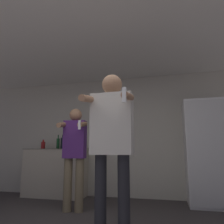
{
  "coord_description": "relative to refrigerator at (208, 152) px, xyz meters",
  "views": [
    {
      "loc": [
        0.97,
        -1.65,
        0.9
      ],
      "look_at": [
        0.38,
        0.64,
        1.35
      ],
      "focal_mm": 35.0,
      "sensor_mm": 36.0,
      "label": 1
    }
  ],
  "objects": [
    {
      "name": "wall_back",
      "position": [
        -1.65,
        0.37,
        0.35
      ],
      "size": [
        7.0,
        0.06,
        2.55
      ],
      "color": "beige",
      "rests_on": "ground_plane"
    },
    {
      "name": "ceiling_slab",
      "position": [
        -1.65,
        -1.14,
        1.65
      ],
      "size": [
        7.0,
        3.5,
        0.05
      ],
      "color": "silver",
      "rests_on": "wall_back"
    },
    {
      "name": "refrigerator",
      "position": [
        0.0,
        0.0,
        0.0
      ],
      "size": [
        0.78,
        0.72,
        1.84
      ],
      "color": "white",
      "rests_on": "ground_plane"
    },
    {
      "name": "counter",
      "position": [
        -3.05,
        0.08,
        -0.42
      ],
      "size": [
        1.32,
        0.55,
        0.99
      ],
      "color": "#BCB29E",
      "rests_on": "ground_plane"
    },
    {
      "name": "bottle_green_wine",
      "position": [
        -2.72,
        0.09,
        0.19
      ],
      "size": [
        0.07,
        0.07,
        0.3
      ],
      "color": "maroon",
      "rests_on": "counter"
    },
    {
      "name": "bottle_tall_gin",
      "position": [
        -3.39,
        0.09,
        0.16
      ],
      "size": [
        0.09,
        0.09,
        0.23
      ],
      "color": "maroon",
      "rests_on": "counter"
    },
    {
      "name": "bottle_clear_vodka",
      "position": [
        -2.51,
        0.09,
        0.17
      ],
      "size": [
        0.08,
        0.08,
        0.26
      ],
      "color": "silver",
      "rests_on": "counter"
    },
    {
      "name": "bottle_dark_rum",
      "position": [
        -3.02,
        0.09,
        0.19
      ],
      "size": [
        0.07,
        0.07,
        0.31
      ],
      "color": "#194723",
      "rests_on": "counter"
    },
    {
      "name": "bottle_short_whiskey",
      "position": [
        -2.91,
        0.09,
        0.2
      ],
      "size": [
        0.1,
        0.1,
        0.31
      ],
      "color": "black",
      "rests_on": "counter"
    },
    {
      "name": "person_woman_foreground",
      "position": [
        -1.27,
        -2.0,
        0.15
      ],
      "size": [
        0.5,
        0.49,
        1.78
      ],
      "color": "black",
      "rests_on": "ground_plane"
    },
    {
      "name": "person_man_side",
      "position": [
        -2.18,
        -0.93,
        0.01
      ],
      "size": [
        0.45,
        0.47,
        1.64
      ],
      "color": "#75664C",
      "rests_on": "ground_plane"
    }
  ]
}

